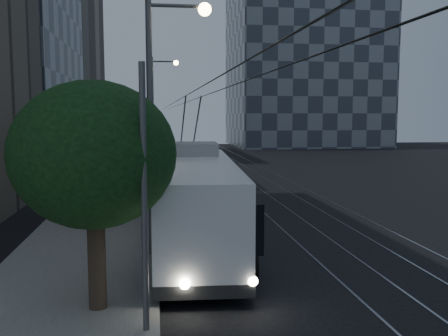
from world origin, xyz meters
TOP-DOWN VIEW (x-y plane):
  - ground at (0.00, 0.00)m, footprint 120.00×120.00m
  - sidewalk at (-7.50, 20.00)m, footprint 5.00×90.00m
  - tram_rails at (2.50, 20.00)m, footprint 4.52×90.00m
  - overhead_wires at (-4.97, 20.00)m, footprint 2.23×90.00m
  - building_tan_far at (-19.00, 42.00)m, footprint 14.40×22.40m
  - building_distant_right at (18.00, 55.00)m, footprint 22.00×18.00m
  - trolleybus at (-3.53, -2.68)m, footprint 3.32×12.45m
  - pickup_silver at (-2.70, 12.46)m, footprint 3.97×6.03m
  - car_white_a at (-4.30, 16.80)m, footprint 2.24×3.90m
  - car_white_b at (-3.77, 23.10)m, footprint 2.50×5.28m
  - car_white_c at (-4.30, 24.50)m, footprint 2.20×3.92m
  - car_white_d at (-2.77, 30.25)m, footprint 2.30×4.62m
  - tree_0 at (-6.50, -8.55)m, footprint 3.95×3.95m
  - tree_1 at (-7.00, 4.16)m, footprint 4.43×4.43m
  - tree_2 at (-7.00, 13.79)m, footprint 3.83×3.83m
  - tree_3 at (-7.00, 22.00)m, footprint 4.96×4.96m
  - tree_4 at (-7.00, 25.59)m, footprint 4.52×4.52m
  - tree_5 at (-6.50, 32.94)m, footprint 4.06×4.06m
  - streetlamp_near at (-4.80, -3.90)m, footprint 2.16×0.44m
  - streetlamp_far at (-4.79, 23.24)m, footprint 2.37×0.44m

SIDE VIEW (x-z plane):
  - ground at x=0.00m, z-range 0.00..0.00m
  - tram_rails at x=2.50m, z-range 0.00..0.02m
  - sidewalk at x=-7.50m, z-range 0.00..0.15m
  - car_white_c at x=-4.30m, z-range 0.00..1.22m
  - car_white_a at x=-4.30m, z-range 0.00..1.25m
  - car_white_b at x=-3.77m, z-range 0.00..1.49m
  - car_white_d at x=-2.77m, z-range 0.00..1.51m
  - pickup_silver at x=-2.70m, z-range 0.00..1.54m
  - trolleybus at x=-3.53m, z-range -1.11..4.52m
  - overhead_wires at x=-4.97m, z-range 0.47..6.47m
  - tree_0 at x=-6.50m, z-range 1.06..6.78m
  - tree_5 at x=-6.50m, z-range 1.10..7.00m
  - tree_2 at x=-7.00m, z-range 1.16..6.98m
  - tree_3 at x=-7.00m, z-range 0.97..7.39m
  - tree_1 at x=-7.00m, z-range 1.09..7.29m
  - tree_4 at x=-7.00m, z-range 1.16..7.60m
  - streetlamp_near at x=-4.80m, z-range 0.97..9.74m
  - streetlamp_far at x=-4.79m, z-range 1.01..10.80m
  - building_distant_right at x=18.00m, z-range 0.00..24.00m
  - building_tan_far at x=-19.00m, z-range 0.02..34.82m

